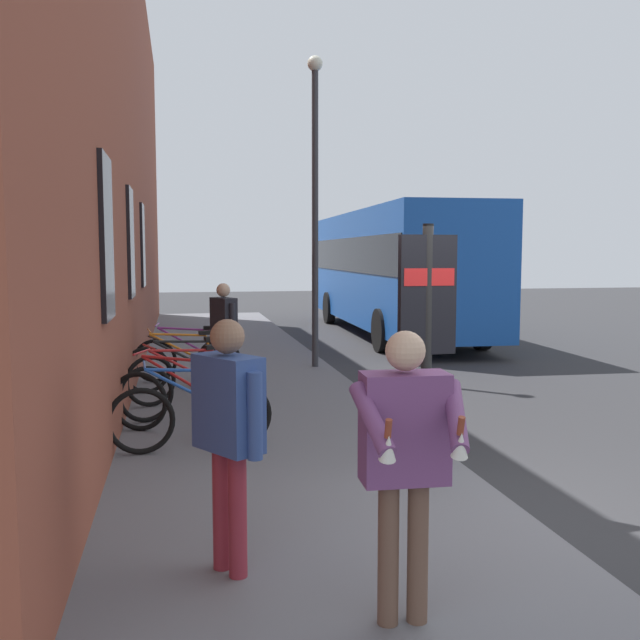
{
  "coord_description": "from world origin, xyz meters",
  "views": [
    {
      "loc": [
        -5.18,
        2.78,
        2.25
      ],
      "look_at": [
        2.15,
        1.32,
        1.54
      ],
      "focal_mm": 39.54,
      "sensor_mm": 36.0,
      "label": 1
    }
  ],
  "objects_px": {
    "bicycle_under_window": "(187,388)",
    "pedestrian_near_bus": "(228,420)",
    "bicycle_mid_rack": "(182,400)",
    "tourist_with_hotdogs": "(405,446)",
    "bicycle_by_door": "(182,366)",
    "street_lamp": "(315,187)",
    "pedestrian_crossing_street": "(224,323)",
    "bicycle_nearest_sign": "(188,376)",
    "city_bus": "(394,265)",
    "bicycle_end_of_row": "(188,359)",
    "bicycle_beside_lamp": "(192,415)",
    "transit_info_sign": "(427,311)"
  },
  "relations": [
    {
      "from": "bicycle_end_of_row",
      "to": "tourist_with_hotdogs",
      "type": "height_order",
      "value": "tourist_with_hotdogs"
    },
    {
      "from": "pedestrian_near_bus",
      "to": "street_lamp",
      "type": "xyz_separation_m",
      "value": [
        8.34,
        -2.19,
        2.3
      ]
    },
    {
      "from": "bicycle_end_of_row",
      "to": "tourist_with_hotdogs",
      "type": "relative_size",
      "value": 1.04
    },
    {
      "from": "bicycle_nearest_sign",
      "to": "city_bus",
      "type": "height_order",
      "value": "city_bus"
    },
    {
      "from": "bicycle_beside_lamp",
      "to": "transit_info_sign",
      "type": "distance_m",
      "value": 2.84
    },
    {
      "from": "bicycle_under_window",
      "to": "street_lamp",
      "type": "height_order",
      "value": "street_lamp"
    },
    {
      "from": "transit_info_sign",
      "to": "pedestrian_crossing_street",
      "type": "distance_m",
      "value": 5.42
    },
    {
      "from": "transit_info_sign",
      "to": "tourist_with_hotdogs",
      "type": "xyz_separation_m",
      "value": [
        -2.43,
        1.0,
        -0.55
      ]
    },
    {
      "from": "city_bus",
      "to": "pedestrian_near_bus",
      "type": "xyz_separation_m",
      "value": [
        -14.05,
        5.49,
        -0.76
      ]
    },
    {
      "from": "bicycle_end_of_row",
      "to": "city_bus",
      "type": "bearing_deg",
      "value": -39.55
    },
    {
      "from": "bicycle_mid_rack",
      "to": "city_bus",
      "type": "bearing_deg",
      "value": -29.49
    },
    {
      "from": "pedestrian_near_bus",
      "to": "pedestrian_crossing_street",
      "type": "bearing_deg",
      "value": -3.26
    },
    {
      "from": "city_bus",
      "to": "tourist_with_hotdogs",
      "type": "relative_size",
      "value": 6.21
    },
    {
      "from": "pedestrian_crossing_street",
      "to": "pedestrian_near_bus",
      "type": "bearing_deg",
      "value": 176.74
    },
    {
      "from": "pedestrian_near_bus",
      "to": "city_bus",
      "type": "bearing_deg",
      "value": -21.33
    },
    {
      "from": "bicycle_by_door",
      "to": "bicycle_end_of_row",
      "type": "distance_m",
      "value": 0.8
    },
    {
      "from": "bicycle_under_window",
      "to": "pedestrian_near_bus",
      "type": "relative_size",
      "value": 0.99
    },
    {
      "from": "bicycle_mid_rack",
      "to": "pedestrian_crossing_street",
      "type": "xyz_separation_m",
      "value": [
        2.91,
        -0.68,
        0.62
      ]
    },
    {
      "from": "bicycle_nearest_sign",
      "to": "bicycle_beside_lamp",
      "type": "bearing_deg",
      "value": -179.62
    },
    {
      "from": "bicycle_mid_rack",
      "to": "city_bus",
      "type": "xyz_separation_m",
      "value": [
        10.23,
        -5.79,
        1.41
      ]
    },
    {
      "from": "bicycle_mid_rack",
      "to": "bicycle_nearest_sign",
      "type": "bearing_deg",
      "value": -2.98
    },
    {
      "from": "bicycle_under_window",
      "to": "pedestrian_crossing_street",
      "type": "bearing_deg",
      "value": -16.15
    },
    {
      "from": "bicycle_under_window",
      "to": "bicycle_end_of_row",
      "type": "relative_size",
      "value": 0.96
    },
    {
      "from": "bicycle_by_door",
      "to": "pedestrian_crossing_street",
      "type": "height_order",
      "value": "pedestrian_crossing_street"
    },
    {
      "from": "pedestrian_near_bus",
      "to": "tourist_with_hotdogs",
      "type": "relative_size",
      "value": 1.0
    },
    {
      "from": "tourist_with_hotdogs",
      "to": "bicycle_end_of_row",
      "type": "bearing_deg",
      "value": 7.94
    },
    {
      "from": "bicycle_mid_rack",
      "to": "bicycle_by_door",
      "type": "bearing_deg",
      "value": -0.37
    },
    {
      "from": "bicycle_by_door",
      "to": "transit_info_sign",
      "type": "distance_m",
      "value": 5.43
    },
    {
      "from": "bicycle_by_door",
      "to": "street_lamp",
      "type": "relative_size",
      "value": 0.31
    },
    {
      "from": "bicycle_under_window",
      "to": "tourist_with_hotdogs",
      "type": "relative_size",
      "value": 0.99
    },
    {
      "from": "pedestrian_crossing_street",
      "to": "bicycle_under_window",
      "type": "bearing_deg",
      "value": 163.85
    },
    {
      "from": "bicycle_under_window",
      "to": "bicycle_mid_rack",
      "type": "bearing_deg",
      "value": 175.16
    },
    {
      "from": "bicycle_mid_rack",
      "to": "street_lamp",
      "type": "relative_size",
      "value": 0.3
    },
    {
      "from": "bicycle_nearest_sign",
      "to": "pedestrian_crossing_street",
      "type": "distance_m",
      "value": 1.49
    },
    {
      "from": "bicycle_mid_rack",
      "to": "tourist_with_hotdogs",
      "type": "height_order",
      "value": "tourist_with_hotdogs"
    },
    {
      "from": "bicycle_mid_rack",
      "to": "bicycle_by_door",
      "type": "height_order",
      "value": "same"
    },
    {
      "from": "bicycle_beside_lamp",
      "to": "street_lamp",
      "type": "bearing_deg",
      "value": -24.06
    },
    {
      "from": "bicycle_beside_lamp",
      "to": "tourist_with_hotdogs",
      "type": "relative_size",
      "value": 1.04
    },
    {
      "from": "bicycle_nearest_sign",
      "to": "pedestrian_near_bus",
      "type": "height_order",
      "value": "pedestrian_near_bus"
    },
    {
      "from": "bicycle_beside_lamp",
      "to": "bicycle_by_door",
      "type": "xyz_separation_m",
      "value": [
        3.37,
        0.09,
        0.0
      ]
    },
    {
      "from": "bicycle_beside_lamp",
      "to": "bicycle_under_window",
      "type": "distance_m",
      "value": 1.59
    },
    {
      "from": "city_bus",
      "to": "street_lamp",
      "type": "bearing_deg",
      "value": 149.98
    },
    {
      "from": "bicycle_by_door",
      "to": "transit_info_sign",
      "type": "bearing_deg",
      "value": -155.23
    },
    {
      "from": "bicycle_by_door",
      "to": "tourist_with_hotdogs",
      "type": "bearing_deg",
      "value": -170.46
    },
    {
      "from": "pedestrian_near_bus",
      "to": "street_lamp",
      "type": "relative_size",
      "value": 0.3
    },
    {
      "from": "bicycle_beside_lamp",
      "to": "transit_info_sign",
      "type": "xyz_separation_m",
      "value": [
        -1.43,
        -2.13,
        1.21
      ]
    },
    {
      "from": "bicycle_under_window",
      "to": "tourist_with_hotdogs",
      "type": "bearing_deg",
      "value": -167.94
    },
    {
      "from": "bicycle_mid_rack",
      "to": "street_lamp",
      "type": "height_order",
      "value": "street_lamp"
    },
    {
      "from": "bicycle_by_door",
      "to": "transit_info_sign",
      "type": "xyz_separation_m",
      "value": [
        -4.81,
        -2.22,
        1.21
      ]
    },
    {
      "from": "bicycle_under_window",
      "to": "bicycle_nearest_sign",
      "type": "bearing_deg",
      "value": -1.4
    }
  ]
}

